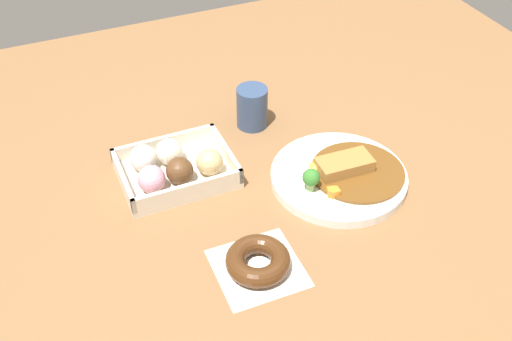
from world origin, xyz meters
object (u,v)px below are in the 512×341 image
object	(u,v)px
donut_box	(173,168)
chocolate_ring_donut	(258,261)
coffee_mug	(252,107)
curry_plate	(340,175)

from	to	relation	value
donut_box	chocolate_ring_donut	distance (m)	0.27
chocolate_ring_donut	coffee_mug	bearing A→B (deg)	68.21
curry_plate	donut_box	xyz separation A→B (m)	(-0.28, 0.13, 0.01)
curry_plate	chocolate_ring_donut	xyz separation A→B (m)	(-0.23, -0.13, 0.00)
donut_box	chocolate_ring_donut	bearing A→B (deg)	-78.09
curry_plate	donut_box	world-z (taller)	same
donut_box	chocolate_ring_donut	xyz separation A→B (m)	(0.06, -0.26, -0.01)
chocolate_ring_donut	coffee_mug	size ratio (longest dim) A/B	1.59
coffee_mug	chocolate_ring_donut	bearing A→B (deg)	-111.79
curry_plate	coffee_mug	size ratio (longest dim) A/B	2.91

